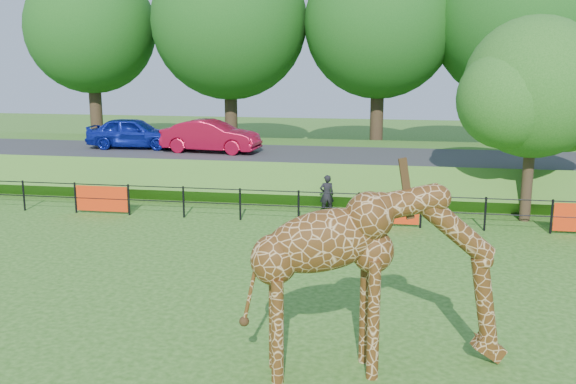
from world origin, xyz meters
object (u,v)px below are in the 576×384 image
car_red (211,136)px  visitor (327,194)px  giraffe (379,279)px  car_blue (133,133)px  tree_east (537,93)px

car_red → visitor: (5.50, -4.43, -1.41)m
giraffe → visitor: size_ratio=3.36×
car_blue → car_red: 3.83m
visitor → giraffe: bearing=83.6°
giraffe → car_blue: size_ratio=1.16×
car_blue → car_red: bearing=-102.9°
car_blue → car_red: (3.78, -0.61, -0.00)m
car_red → tree_east: bearing=-103.5°
car_blue → tree_east: (16.09, -4.77, 2.17)m
car_blue → visitor: (9.29, -5.04, -1.41)m
visitor → car_red: bearing=-56.1°
giraffe → visitor: 11.53m
car_red → tree_east: tree_east is taller
giraffe → tree_east: (4.64, 11.55, 2.60)m
car_red → visitor: bearing=-123.7°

